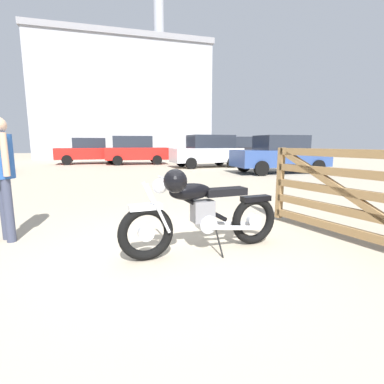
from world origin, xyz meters
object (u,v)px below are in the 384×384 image
Objects in this scene: dark_sedan_left at (208,151)px; pale_sedan_back at (235,149)px; silver_sedan_mid at (135,150)px; bystander at (2,166)px; white_estate_far at (89,151)px; timber_gate at (369,193)px; vintage_motorcycle at (201,213)px; blue_hatchback_right at (280,154)px.

dark_sedan_left and pale_sedan_back have the same top height.
pale_sedan_back is (6.99, 0.82, 0.00)m from silver_sedan_mid.
bystander is 0.37× the size of white_estate_far.
silver_sedan_mid is at bearing -29.46° from white_estate_far.
timber_gate is at bearing -82.39° from silver_sedan_mid.
pale_sedan_back is (2.97, 3.90, 0.00)m from dark_sedan_left.
vintage_motorcycle is 15.56m from silver_sedan_mid.
timber_gate is at bearing -79.78° from white_estate_far.
blue_hatchback_right is (3.39, 8.87, 0.13)m from timber_gate.
bystander is 0.42× the size of pale_sedan_back.
bystander is at bearing -31.84° from vintage_motorcycle.
timber_gate is 4.75m from bystander.
timber_gate is 16.99m from pale_sedan_back.
white_estate_far is at bearing 156.70° from silver_sedan_mid.
vintage_motorcycle is 0.50× the size of dark_sedan_left.
pale_sedan_back is 9.97m from white_estate_far.
dark_sedan_left is at bearing -115.70° from vintage_motorcycle.
blue_hatchback_right and white_estate_far have the same top height.
white_estate_far is (-1.42, 15.69, -0.18)m from bystander.
dark_sedan_left and silver_sedan_mid have the same top height.
pale_sedan_back is at bearing 82.05° from blue_hatchback_right.
dark_sedan_left reaches higher than blue_hatchback_right.
dark_sedan_left reaches higher than bystander.
vintage_motorcycle is 0.84× the size of timber_gate.
pale_sedan_back is at bearing -11.03° from white_estate_far.
dark_sedan_left is (5.58, 11.53, -0.10)m from bystander.
vintage_motorcycle is 0.52× the size of silver_sedan_mid.
timber_gate is at bearing 80.07° from pale_sedan_back.
timber_gate is 0.57× the size of blue_hatchback_right.
silver_sedan_mid reaches higher than blue_hatchback_right.
blue_hatchback_right is 12.31m from white_estate_far.
blue_hatchback_right is at bearing -39.65° from timber_gate.
vintage_motorcycle is at bearing 122.39° from bystander.
silver_sedan_mid is 0.90× the size of white_estate_far.
dark_sedan_left is at bearing -23.10° from timber_gate.
dark_sedan_left is 0.96× the size of blue_hatchback_right.
silver_sedan_mid is (-4.01, 3.08, 0.00)m from dark_sedan_left.
timber_gate is at bearing 163.27° from vintage_motorcycle.
timber_gate is 9.49m from blue_hatchback_right.
pale_sedan_back reaches higher than blue_hatchback_right.
timber_gate is at bearing 129.10° from bystander.
bystander is 14.70m from silver_sedan_mid.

